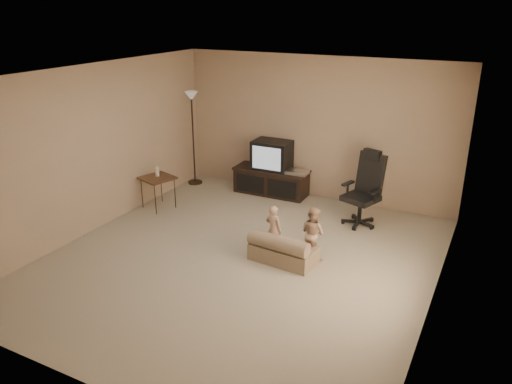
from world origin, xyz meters
The scene contains 9 objects.
floor centered at (0.00, 0.00, 0.00)m, with size 5.50×5.50×0.00m, color #B5AB90.
room_shell centered at (0.00, 0.00, 1.52)m, with size 5.50×5.50×5.50m.
tv_stand centered at (-0.72, 2.49, 0.41)m, with size 1.41×0.54×1.00m.
office_chair centered at (1.14, 1.94, 0.43)m, with size 0.70×0.72×1.19m.
side_table centered at (-2.15, 1.00, 0.54)m, with size 0.63×0.63×0.75m.
floor_lamp centered at (-2.30, 2.32, 1.30)m, with size 0.28×0.28×1.78m.
child_sofa centered at (0.53, 0.21, 0.17)m, with size 0.92×0.57×0.43m.
toddler_left centered at (0.31, 0.39, 0.36)m, with size 0.26×0.19×0.72m, color tan.
toddler_right centered at (0.85, 0.50, 0.38)m, with size 0.37×0.20×0.76m, color tan.
Camera 1 is at (2.97, -5.31, 3.31)m, focal length 35.00 mm.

